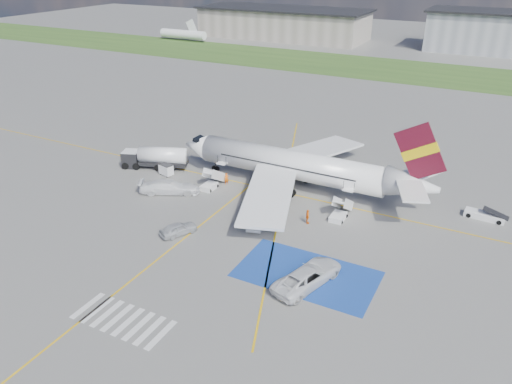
# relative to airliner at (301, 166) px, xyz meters

# --- Properties ---
(ground) EXTENTS (400.00, 400.00, 0.00)m
(ground) POSITION_rel_airliner_xyz_m (-1.51, -14.00, -3.39)
(ground) COLOR #60605E
(ground) RESTS_ON ground
(grass_strip) EXTENTS (400.00, 30.00, 0.01)m
(grass_strip) POSITION_rel_airliner_xyz_m (-1.51, 81.00, -3.39)
(grass_strip) COLOR #2D4C1E
(grass_strip) RESTS_ON ground
(taxiway_line_main) EXTENTS (120.00, 0.20, 0.01)m
(taxiway_line_main) POSITION_rel_airliner_xyz_m (-1.51, -2.00, -3.39)
(taxiway_line_main) COLOR gold
(taxiway_line_main) RESTS_ON ground
(taxiway_line_cross) EXTENTS (0.20, 60.00, 0.01)m
(taxiway_line_cross) POSITION_rel_airliner_xyz_m (-6.51, -24.00, -3.39)
(taxiway_line_cross) COLOR gold
(taxiway_line_cross) RESTS_ON ground
(taxiway_line_diag) EXTENTS (20.71, 56.45, 0.01)m
(taxiway_line_diag) POSITION_rel_airliner_xyz_m (-1.51, -2.00, -3.39)
(taxiway_line_diag) COLOR gold
(taxiway_line_diag) RESTS_ON ground
(staging_box) EXTENTS (14.00, 8.00, 0.01)m
(staging_box) POSITION_rel_airliner_xyz_m (8.49, -18.00, -3.39)
(staging_box) COLOR navy
(staging_box) RESTS_ON ground
(crosswalk) EXTENTS (9.00, 4.00, 0.01)m
(crosswalk) POSITION_rel_airliner_xyz_m (-3.31, -32.00, -3.39)
(crosswalk) COLOR silver
(crosswalk) RESTS_ON ground
(terminal_west) EXTENTS (60.00, 22.00, 10.00)m
(terminal_west) POSITION_rel_airliner_xyz_m (-56.51, 116.00, 1.61)
(terminal_west) COLOR gray
(terminal_west) RESTS_ON ground
(terminal_centre) EXTENTS (48.00, 18.00, 12.00)m
(terminal_centre) POSITION_rel_airliner_xyz_m (18.49, 121.00, 2.61)
(terminal_centre) COLOR gray
(terminal_centre) RESTS_ON ground
(airliner) EXTENTS (36.81, 32.95, 11.92)m
(airliner) POSITION_rel_airliner_xyz_m (0.00, 0.00, 0.00)
(airliner) COLOR white
(airliner) RESTS_ON ground
(airstairs_fwd) EXTENTS (1.90, 5.20, 3.60)m
(airstairs_fwd) POSITION_rel_airliner_xyz_m (-11.01, -5.30, -2.77)
(airstairs_fwd) COLOR white
(airstairs_fwd) RESTS_ON ground
(airstairs_aft) EXTENTS (1.90, 5.20, 3.60)m
(airstairs_aft) POSITION_rel_airliner_xyz_m (7.49, -5.30, -2.77)
(airstairs_aft) COLOR white
(airstairs_aft) RESTS_ON ground
(fuel_tanker) EXTENTS (9.93, 5.72, 3.30)m
(fuel_tanker) POSITION_rel_airliner_xyz_m (-22.03, -3.20, -2.00)
(fuel_tanker) COLOR black
(fuel_tanker) RESTS_ON ground
(gpu_cart) EXTENTS (2.22, 1.68, 1.66)m
(gpu_cart) POSITION_rel_airliner_xyz_m (-19.01, -4.66, -2.64)
(gpu_cart) COLOR white
(gpu_cart) RESTS_ON ground
(belt_loader) EXTENTS (5.03, 2.10, 1.48)m
(belt_loader) POSITION_rel_airliner_xyz_m (23.27, 2.81, -3.02)
(belt_loader) COLOR white
(belt_loader) RESTS_ON ground
(car_silver_a) EXTENTS (3.51, 4.68, 1.49)m
(car_silver_a) POSITION_rel_airliner_xyz_m (-7.60, -17.59, -2.65)
(car_silver_a) COLOR #ABAEB3
(car_silver_a) RESTS_ON ground
(car_silver_b) EXTENTS (3.14, 5.25, 1.63)m
(car_silver_b) POSITION_rel_airliner_xyz_m (-0.59, -11.50, -2.58)
(car_silver_b) COLOR silver
(car_silver_b) RESTS_ON ground
(van_white_a) EXTENTS (4.69, 7.00, 2.41)m
(van_white_a) POSITION_rel_airliner_xyz_m (9.17, -19.44, -2.19)
(van_white_a) COLOR silver
(van_white_a) RESTS_ON ground
(van_white_b) EXTENTS (6.51, 4.89, 2.37)m
(van_white_b) POSITION_rel_airliner_xyz_m (-15.00, -9.27, -2.21)
(van_white_b) COLOR white
(van_white_b) RESTS_ON ground
(crew_fwd) EXTENTS (0.69, 0.72, 1.66)m
(crew_fwd) POSITION_rel_airliner_xyz_m (-9.65, -3.31, -2.56)
(crew_fwd) COLOR #EC600C
(crew_fwd) RESTS_ON ground
(crew_nose) EXTENTS (1.06, 1.07, 1.74)m
(crew_nose) POSITION_rel_airliner_xyz_m (-18.66, -1.52, -2.52)
(crew_nose) COLOR orange
(crew_nose) RESTS_ON ground
(crew_aft) EXTENTS (0.89, 1.15, 1.82)m
(crew_aft) POSITION_rel_airliner_xyz_m (4.56, -8.33, -2.48)
(crew_aft) COLOR orange
(crew_aft) RESTS_ON ground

